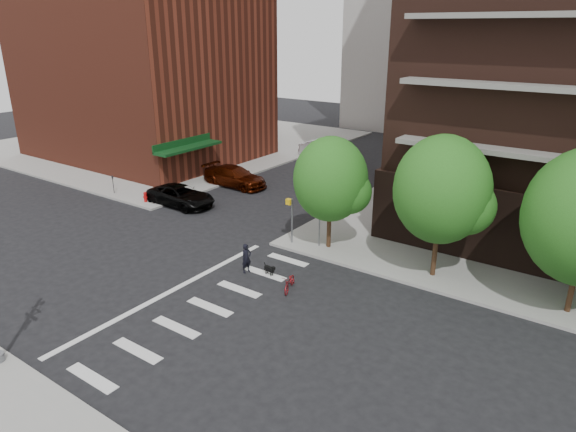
# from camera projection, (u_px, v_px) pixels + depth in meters

# --- Properties ---
(ground) EXTENTS (120.00, 120.00, 0.00)m
(ground) POSITION_uv_depth(u_px,v_px,m) (164.00, 288.00, 24.34)
(ground) COLOR black
(ground) RESTS_ON ground
(sidewalk_nw) EXTENTS (31.00, 33.00, 0.15)m
(sidewalk_nw) POSITION_uv_depth(u_px,v_px,m) (174.00, 141.00, 55.59)
(sidewalk_nw) COLOR gray
(sidewalk_nw) RESTS_ON ground
(crosswalk) EXTENTS (3.85, 13.00, 0.01)m
(crosswalk) POSITION_uv_depth(u_px,v_px,m) (197.00, 302.00, 23.14)
(crosswalk) COLOR silver
(crosswalk) RESTS_ON ground
(midrise_nw) EXTENTS (21.40, 15.50, 20.00)m
(midrise_nw) POSITION_uv_depth(u_px,v_px,m) (140.00, 45.00, 46.53)
(midrise_nw) COLOR maroon
(midrise_nw) RESTS_ON sidewalk_nw
(tree_a) EXTENTS (4.00, 4.00, 5.90)m
(tree_a) POSITION_uv_depth(u_px,v_px,m) (330.00, 179.00, 27.28)
(tree_a) COLOR #301E11
(tree_a) RESTS_ON sidewalk_ne
(tree_b) EXTENTS (4.50, 4.50, 6.65)m
(tree_b) POSITION_uv_depth(u_px,v_px,m) (442.00, 190.00, 23.86)
(tree_b) COLOR #301E11
(tree_b) RESTS_ON sidewalk_ne
(pedestrian_signal) EXTENTS (2.18, 0.67, 2.60)m
(pedestrian_signal) POSITION_uv_depth(u_px,v_px,m) (298.00, 215.00, 28.51)
(pedestrian_signal) COLOR slate
(pedestrian_signal) RESTS_ON sidewalk_ne
(fire_hydrant) EXTENTS (0.24, 0.24, 0.73)m
(fire_hydrant) POSITION_uv_depth(u_px,v_px,m) (145.00, 196.00, 35.81)
(fire_hydrant) COLOR #A50C0C
(fire_hydrant) RESTS_ON sidewalk_nw
(parking_meter) EXTENTS (0.10, 0.08, 1.32)m
(parking_meter) POSITION_uv_depth(u_px,v_px,m) (113.00, 182.00, 37.57)
(parking_meter) COLOR black
(parking_meter) RESTS_ON sidewalk_nw
(parked_car_black) EXTENTS (2.35, 5.08, 1.41)m
(parked_car_black) POSITION_uv_depth(u_px,v_px,m) (181.00, 196.00, 35.43)
(parked_car_black) COLOR black
(parked_car_black) RESTS_ON ground
(parked_car_maroon) EXTENTS (2.19, 5.36, 1.56)m
(parked_car_maroon) POSITION_uv_depth(u_px,v_px,m) (235.00, 177.00, 39.72)
(parked_car_maroon) COLOR #3B0F03
(parked_car_maroon) RESTS_ON ground
(parked_car_silver) EXTENTS (2.09, 5.28, 1.71)m
(parked_car_silver) POSITION_uv_depth(u_px,v_px,m) (326.00, 149.00, 48.22)
(parked_car_silver) COLOR #A8AAB0
(parked_car_silver) RESTS_ON ground
(scooter) EXTENTS (1.04, 1.65, 0.82)m
(scooter) POSITION_uv_depth(u_px,v_px,m) (290.00, 282.00, 24.05)
(scooter) COLOR maroon
(scooter) RESTS_ON ground
(dog_walker) EXTENTS (0.63, 0.48, 1.52)m
(dog_walker) POSITION_uv_depth(u_px,v_px,m) (246.00, 258.00, 25.72)
(dog_walker) COLOR black
(dog_walker) RESTS_ON ground
(dog) EXTENTS (0.66, 0.25, 0.55)m
(dog) POSITION_uv_depth(u_px,v_px,m) (270.00, 269.00, 25.51)
(dog) COLOR black
(dog) RESTS_ON ground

